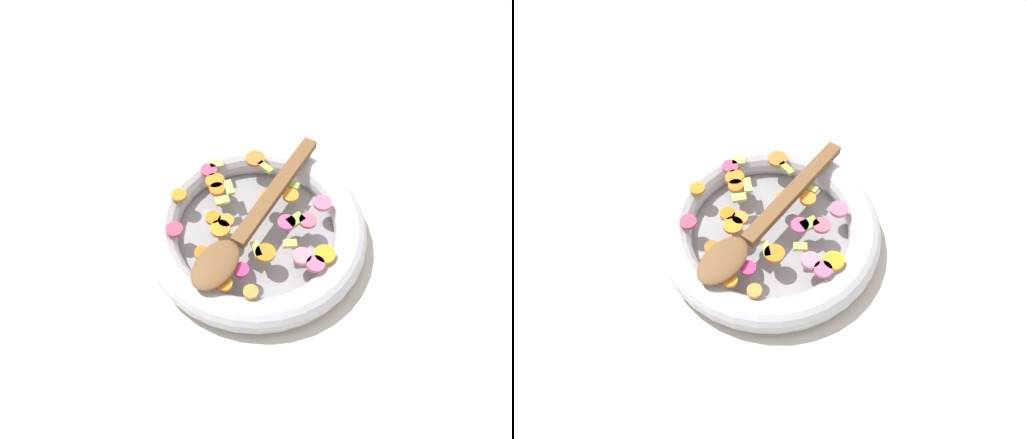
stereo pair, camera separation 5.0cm
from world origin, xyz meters
TOP-DOWN VIEW (x-y plane):
  - ground_plane at (0.00, 0.00)m, footprint 4.00×4.00m
  - skillet at (0.00, 0.00)m, footprint 0.34×0.34m
  - chopped_vegetables at (-0.00, -0.00)m, footprint 0.28×0.26m
  - wooden_spoon at (0.00, -0.02)m, footprint 0.06×0.33m

SIDE VIEW (x-z plane):
  - ground_plane at x=0.00m, z-range 0.00..0.00m
  - skillet at x=0.00m, z-range 0.00..0.05m
  - chopped_vegetables at x=0.00m, z-range 0.05..0.06m
  - wooden_spoon at x=0.00m, z-range 0.06..0.07m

